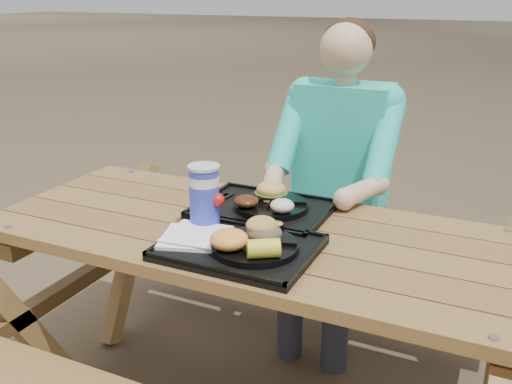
% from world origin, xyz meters
% --- Properties ---
extents(picnic_table, '(1.80, 1.49, 0.75)m').
position_xyz_m(picnic_table, '(0.00, 0.00, 0.38)').
color(picnic_table, '#999999').
rests_on(picnic_table, ground).
extents(tray_near, '(0.45, 0.35, 0.02)m').
position_xyz_m(tray_near, '(0.03, -0.18, 0.76)').
color(tray_near, black).
rests_on(tray_near, picnic_table).
extents(tray_far, '(0.45, 0.35, 0.02)m').
position_xyz_m(tray_far, '(-0.04, 0.14, 0.76)').
color(tray_far, black).
rests_on(tray_far, picnic_table).
extents(plate_near, '(0.26, 0.26, 0.02)m').
position_xyz_m(plate_near, '(0.08, -0.18, 0.78)').
color(plate_near, black).
rests_on(plate_near, tray_near).
extents(plate_far, '(0.26, 0.26, 0.02)m').
position_xyz_m(plate_far, '(-0.01, 0.15, 0.78)').
color(plate_far, black).
rests_on(plate_far, tray_far).
extents(napkin_stack, '(0.23, 0.23, 0.02)m').
position_xyz_m(napkin_stack, '(-0.13, -0.19, 0.78)').
color(napkin_stack, white).
rests_on(napkin_stack, tray_near).
extents(soda_cup, '(0.10, 0.10, 0.19)m').
position_xyz_m(soda_cup, '(-0.14, -0.08, 0.87)').
color(soda_cup, '#1823B5').
rests_on(soda_cup, tray_near).
extents(condiment_bbq, '(0.06, 0.06, 0.03)m').
position_xyz_m(condiment_bbq, '(0.03, -0.06, 0.79)').
color(condiment_bbq, black).
rests_on(condiment_bbq, tray_near).
extents(condiment_mustard, '(0.05, 0.05, 0.03)m').
position_xyz_m(condiment_mustard, '(0.09, -0.04, 0.79)').
color(condiment_mustard, '#C78816').
rests_on(condiment_mustard, tray_near).
extents(sandwich, '(0.10, 0.10, 0.10)m').
position_xyz_m(sandwich, '(0.09, -0.14, 0.84)').
color(sandwich, '#BE8C43').
rests_on(sandwich, plate_near).
extents(mac_cheese, '(0.11, 0.11, 0.06)m').
position_xyz_m(mac_cheese, '(0.03, -0.24, 0.82)').
color(mac_cheese, '#F8A941').
rests_on(mac_cheese, plate_near).
extents(corn_cob, '(0.13, 0.13, 0.05)m').
position_xyz_m(corn_cob, '(0.14, -0.25, 0.82)').
color(corn_cob, yellow).
rests_on(corn_cob, plate_near).
extents(cutlery_far, '(0.04, 0.16, 0.01)m').
position_xyz_m(cutlery_far, '(-0.21, 0.14, 0.77)').
color(cutlery_far, black).
rests_on(cutlery_far, tray_far).
extents(burger, '(0.11, 0.11, 0.10)m').
position_xyz_m(burger, '(-0.03, 0.19, 0.84)').
color(burger, gold).
rests_on(burger, plate_far).
extents(baked_beans, '(0.09, 0.09, 0.04)m').
position_xyz_m(baked_beans, '(-0.07, 0.08, 0.81)').
color(baked_beans, '#44200D').
rests_on(baked_beans, plate_far).
extents(potato_salad, '(0.08, 0.08, 0.05)m').
position_xyz_m(potato_salad, '(0.06, 0.09, 0.81)').
color(potato_salad, beige).
rests_on(potato_salad, plate_far).
extents(diner, '(0.48, 0.84, 1.28)m').
position_xyz_m(diner, '(0.07, 0.70, 0.64)').
color(diner, '#1A91B6').
rests_on(diner, ground).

